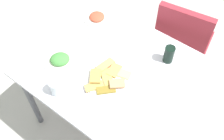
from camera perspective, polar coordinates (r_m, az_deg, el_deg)
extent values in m
plane|color=#B4B0AB|center=(2.41, 0.52, -9.94)|extent=(6.00, 6.00, 0.00)
cube|color=white|center=(1.79, 0.69, 0.03)|extent=(1.10, 0.91, 0.02)
cylinder|color=#4E4F57|center=(2.18, -16.22, -5.94)|extent=(0.04, 0.04, 0.70)
cylinder|color=#4E4F57|center=(2.46, -3.00, 6.59)|extent=(0.04, 0.04, 0.70)
cylinder|color=#4E4F57|center=(2.21, 17.16, -5.13)|extent=(0.04, 0.04, 0.70)
cube|color=maroon|center=(2.44, 14.26, 5.64)|extent=(0.48, 0.48, 0.06)
cube|color=maroon|center=(2.13, 13.99, 6.91)|extent=(0.40, 0.11, 0.46)
cylinder|color=#282E34|center=(2.72, 18.37, 3.79)|extent=(0.03, 0.03, 0.37)
cylinder|color=#282E34|center=(2.75, 10.97, 6.77)|extent=(0.03, 0.03, 0.37)
cylinder|color=#282E34|center=(2.48, 15.90, -2.15)|extent=(0.03, 0.03, 0.37)
cylinder|color=#282E34|center=(2.51, 7.84, 1.17)|extent=(0.03, 0.03, 0.37)
cylinder|color=white|center=(1.73, -1.07, -1.74)|extent=(0.29, 0.29, 0.01)
cube|color=tan|center=(1.71, -3.41, -1.21)|extent=(0.11, 0.12, 0.01)
cube|color=tan|center=(1.75, 0.46, -0.05)|extent=(0.08, 0.11, 0.01)
cube|color=tan|center=(1.72, -1.05, -1.51)|extent=(0.14, 0.12, 0.01)
cube|color=tan|center=(1.68, 1.08, -2.79)|extent=(0.11, 0.11, 0.01)
cube|color=tan|center=(1.78, -1.36, 1.02)|extent=(0.08, 0.13, 0.02)
cube|color=olive|center=(1.67, -1.22, -4.09)|extent=(0.12, 0.12, 0.01)
cube|color=#E5CC7C|center=(1.74, 2.28, -0.76)|extent=(0.11, 0.08, 0.01)
cube|color=tan|center=(1.69, -3.68, -3.36)|extent=(0.11, 0.12, 0.01)
cylinder|color=white|center=(1.85, -10.54, 1.79)|extent=(0.22, 0.22, 0.01)
ellipsoid|color=#479041|center=(1.83, -10.64, 2.20)|extent=(0.17, 0.17, 0.06)
sphere|color=#E9D956|center=(1.81, -9.83, 1.51)|extent=(0.03, 0.03, 0.03)
cylinder|color=white|center=(2.08, -3.08, 10.53)|extent=(0.20, 0.20, 0.01)
ellipsoid|color=#D04E36|center=(2.07, -3.10, 10.85)|extent=(0.14, 0.14, 0.04)
cylinder|color=black|center=(1.81, 11.59, 3.18)|extent=(0.09, 0.09, 0.12)
cylinder|color=silver|center=(1.68, -11.36, -3.47)|extent=(0.08, 0.08, 0.10)
cube|color=white|center=(1.90, -3.45, 4.90)|extent=(0.16, 0.16, 0.00)
cube|color=silver|center=(1.89, -3.80, 4.65)|extent=(0.18, 0.03, 0.00)
cube|color=silver|center=(1.91, -3.12, 5.31)|extent=(0.19, 0.04, 0.00)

